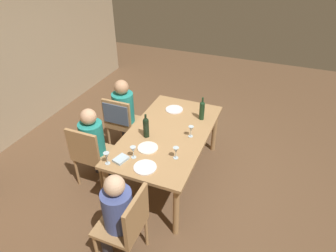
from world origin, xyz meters
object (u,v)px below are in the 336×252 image
at_px(dining_table, 168,138).
at_px(person_woman_host, 116,212).
at_px(wine_glass_far, 133,150).
at_px(wine_bottle_tall_green, 146,127).
at_px(dinner_plate_host, 174,109).
at_px(wine_glass_near_left, 107,156).
at_px(chair_left_end, 127,223).
at_px(wine_bottle_dark_red, 202,110).
at_px(dinner_plate_guest_right, 148,148).
at_px(dinner_plate_guest_left, 145,167).
at_px(chair_far_right, 120,118).
at_px(person_man_guest, 124,110).
at_px(handbag, 136,129).
at_px(chair_far_left, 90,152).
at_px(wine_glass_centre, 176,151).
at_px(wine_glass_near_right, 191,129).
at_px(person_man_bearded, 94,140).

height_order(dining_table, person_woman_host, person_woman_host).
bearing_deg(wine_glass_far, wine_bottle_tall_green, 5.69).
relative_size(person_woman_host, dinner_plate_host, 4.45).
height_order(dining_table, wine_glass_near_left, wine_glass_near_left).
distance_m(dining_table, chair_left_end, 1.30).
bearing_deg(wine_bottle_dark_red, dinner_plate_guest_right, 155.14).
bearing_deg(wine_bottle_dark_red, dinner_plate_guest_left, 166.58).
bearing_deg(dinner_plate_host, chair_far_right, 110.32).
xyz_separation_m(chair_left_end, person_man_guest, (1.72, 0.97, 0.13)).
distance_m(wine_bottle_dark_red, handbag, 1.45).
bearing_deg(wine_glass_far, chair_far_left, 81.15).
height_order(person_man_guest, dinner_plate_guest_right, person_man_guest).
bearing_deg(wine_glass_near_left, person_man_guest, 21.29).
distance_m(chair_left_end, dinner_plate_host, 1.87).
distance_m(person_woman_host, wine_glass_centre, 0.93).
bearing_deg(wine_bottle_tall_green, chair_far_left, 115.71).
bearing_deg(person_man_guest, wine_bottle_dark_red, 2.05).
height_order(chair_left_end, wine_glass_far, chair_left_end).
distance_m(person_man_guest, wine_glass_centre, 1.45).
xyz_separation_m(chair_far_right, dinner_plate_guest_right, (-0.68, -0.78, 0.17)).
relative_size(chair_far_right, wine_glass_centre, 6.17).
relative_size(person_woman_host, person_man_guest, 0.96).
distance_m(wine_bottle_dark_red, wine_glass_near_right, 0.45).
xyz_separation_m(person_man_guest, dinner_plate_guest_left, (-1.15, -0.90, 0.10)).
bearing_deg(chair_left_end, wine_glass_far, 21.25).
height_order(wine_bottle_dark_red, wine_glass_near_right, wine_bottle_dark_red).
bearing_deg(wine_bottle_dark_red, dining_table, 147.56).
xyz_separation_m(wine_glass_near_left, handbag, (1.56, 0.48, -0.75)).
bearing_deg(wine_glass_near_right, person_man_bearded, 109.25).
xyz_separation_m(person_man_bearded, person_man_guest, (0.81, 0.00, 0.01)).
xyz_separation_m(wine_glass_centre, dinner_plate_guest_right, (0.04, 0.37, -0.10)).
relative_size(person_man_bearded, person_man_guest, 0.97).
height_order(wine_bottle_tall_green, dinner_plate_host, wine_bottle_tall_green).
relative_size(wine_glass_centre, wine_glass_near_right, 1.00).
distance_m(dinner_plate_host, handbag, 1.01).
xyz_separation_m(person_man_guest, wine_bottle_tall_green, (-0.61, -0.66, 0.23)).
xyz_separation_m(person_man_guest, dinner_plate_guest_right, (-0.83, -0.78, 0.10)).
height_order(wine_glass_near_right, dinner_plate_host, wine_glass_near_right).
height_order(person_woman_host, wine_bottle_tall_green, person_woman_host).
bearing_deg(wine_glass_centre, wine_bottle_dark_red, -2.04).
relative_size(chair_far_left, person_woman_host, 0.83).
bearing_deg(dinner_plate_guest_right, dinner_plate_host, 1.70).
relative_size(wine_bottle_dark_red, dinner_plate_guest_left, 1.29).
relative_size(dining_table, wine_glass_far, 12.15).
bearing_deg(wine_glass_centre, person_man_guest, 52.95).
bearing_deg(dining_table, wine_bottle_dark_red, -32.44).
distance_m(person_man_guest, dinner_plate_guest_right, 1.14).
distance_m(person_woman_host, wine_bottle_dark_red, 1.81).
xyz_separation_m(person_woman_host, dinner_plate_guest_right, (0.89, 0.07, 0.12)).
height_order(person_man_guest, wine_glass_centre, person_man_guest).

